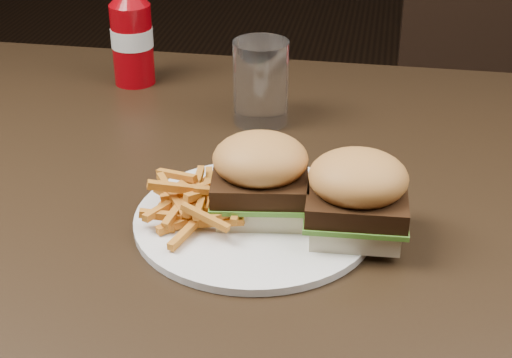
% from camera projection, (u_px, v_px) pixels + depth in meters
% --- Properties ---
extents(dining_table, '(1.20, 0.80, 0.04)m').
position_uv_depth(dining_table, '(184.00, 184.00, 0.97)').
color(dining_table, black).
rests_on(dining_table, ground).
extents(chair_far, '(0.47, 0.47, 0.04)m').
position_uv_depth(chair_far, '(479.00, 127.00, 1.81)').
color(chair_far, black).
rests_on(chair_far, ground).
extents(plate, '(0.26, 0.26, 0.01)m').
position_uv_depth(plate, '(254.00, 220.00, 0.85)').
color(plate, white).
rests_on(plate, dining_table).
extents(sandwich_half_a, '(0.10, 0.10, 0.02)m').
position_uv_depth(sandwich_half_a, '(260.00, 203.00, 0.85)').
color(sandwich_half_a, beige).
rests_on(sandwich_half_a, plate).
extents(sandwich_half_b, '(0.09, 0.09, 0.02)m').
position_uv_depth(sandwich_half_b, '(355.00, 222.00, 0.81)').
color(sandwich_half_b, beige).
rests_on(sandwich_half_b, plate).
extents(fries_pile, '(0.11, 0.11, 0.04)m').
position_uv_depth(fries_pile, '(203.00, 195.00, 0.84)').
color(fries_pile, '#C1852D').
rests_on(fries_pile, plate).
extents(ketchup_bottle, '(0.08, 0.08, 0.12)m').
position_uv_depth(ketchup_bottle, '(133.00, 45.00, 1.17)').
color(ketchup_bottle, '#910209').
rests_on(ketchup_bottle, dining_table).
extents(tumbler, '(0.09, 0.09, 0.12)m').
position_uv_depth(tumbler, '(261.00, 84.00, 1.05)').
color(tumbler, white).
rests_on(tumbler, dining_table).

